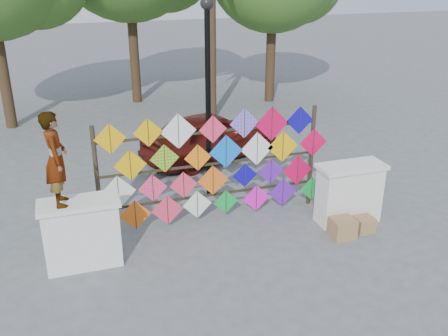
{
  "coord_description": "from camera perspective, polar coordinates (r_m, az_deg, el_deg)",
  "views": [
    {
      "loc": [
        -2.7,
        -8.34,
        5.11
      ],
      "look_at": [
        0.21,
        0.6,
        1.21
      ],
      "focal_mm": 40.0,
      "sensor_mm": 36.0,
      "label": 1
    }
  ],
  "objects": [
    {
      "name": "kite_rack",
      "position": [
        10.25,
        -0.83,
        0.28
      ],
      "size": [
        4.94,
        0.24,
        2.41
      ],
      "color": "#2D2519",
      "rests_on": "ground"
    },
    {
      "name": "parapet_left",
      "position": [
        9.28,
        -15.91,
        -7.16
      ],
      "size": [
        1.4,
        0.65,
        1.28
      ],
      "color": "white",
      "rests_on": "ground"
    },
    {
      "name": "lamppost",
      "position": [
        11.03,
        -1.86,
        9.84
      ],
      "size": [
        0.28,
        0.28,
        4.46
      ],
      "color": "black",
      "rests_on": "ground"
    },
    {
      "name": "cardboard_box_far",
      "position": [
        10.61,
        15.71,
        -6.23
      ],
      "size": [
        0.37,
        0.34,
        0.31
      ],
      "primitive_type": "cube",
      "color": "#A0704D",
      "rests_on": "ground"
    },
    {
      "name": "parapet_right",
      "position": [
        10.73,
        14.1,
        -2.76
      ],
      "size": [
        1.4,
        0.65,
        1.28
      ],
      "color": "white",
      "rests_on": "ground"
    },
    {
      "name": "ground",
      "position": [
        10.14,
        -0.1,
        -7.73
      ],
      "size": [
        80.0,
        80.0,
        0.0
      ],
      "primitive_type": "plane",
      "color": "slate",
      "rests_on": "ground"
    },
    {
      "name": "cardboard_box_near",
      "position": [
        10.27,
        13.39,
        -6.7
      ],
      "size": [
        0.46,
        0.41,
        0.41
      ],
      "primitive_type": "cube",
      "color": "#A0704D",
      "rests_on": "ground"
    },
    {
      "name": "sedan",
      "position": [
        13.8,
        -1.55,
        3.72
      ],
      "size": [
        4.22,
        2.76,
        1.34
      ],
      "primitive_type": "imported",
      "rotation": [
        0.0,
        0.0,
        1.9
      ],
      "color": "#5C140F",
      "rests_on": "ground"
    },
    {
      "name": "vendor_woman",
      "position": [
        8.68,
        -18.67,
        0.98
      ],
      "size": [
        0.4,
        0.6,
        1.64
      ],
      "primitive_type": "imported",
      "rotation": [
        0.0,
        0.0,
        1.56
      ],
      "color": "#99999E",
      "rests_on": "parapet_left"
    }
  ]
}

